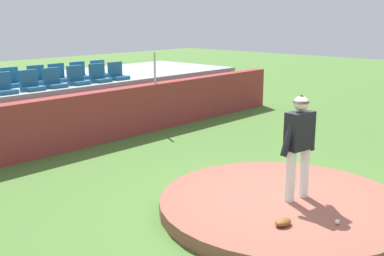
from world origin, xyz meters
The scene contains 19 objects.
ground_plane centered at (0.00, 0.00, 0.00)m, with size 60.00×60.00×0.00m, color #46702D.
pitchers_mound centered at (0.00, 0.00, 0.11)m, with size 4.22×4.22×0.23m, color brown.
pitcher centered at (0.16, -0.15, 1.27)m, with size 0.83×0.34×1.80m.
baseball centered at (-0.32, -1.14, 0.26)m, with size 0.07×0.07×0.07m, color white.
fielding_glove centered at (-0.90, -0.56, 0.28)m, with size 0.30×0.20×0.11m, color brown.
brick_barrier centered at (0.00, 6.01, 0.68)m, with size 15.92×0.40×1.36m, color maroon.
fence_post_right centered at (2.67, 6.01, 1.80)m, with size 0.06×0.06×0.89m, color silver.
bleacher_platform centered at (0.00, 8.39, 0.72)m, with size 14.11×3.87×1.45m, color #929896.
stadium_chair_1 centered at (-1.40, 6.96, 1.60)m, with size 0.48×0.44×0.50m.
stadium_chair_2 centered at (-0.68, 6.96, 1.60)m, with size 0.48×0.44×0.50m.
stadium_chair_3 centered at (-0.03, 6.97, 1.60)m, with size 0.48×0.44×0.50m.
stadium_chair_4 centered at (0.71, 6.99, 1.60)m, with size 0.48×0.44×0.50m.
stadium_chair_5 centered at (1.41, 6.97, 1.60)m, with size 0.48×0.44×0.50m.
stadium_chair_6 centered at (2.10, 7.00, 1.60)m, with size 0.48×0.44×0.50m.
stadium_chair_9 centered at (-0.72, 7.90, 1.60)m, with size 0.48×0.44×0.50m.
stadium_chair_10 centered at (0.03, 7.86, 1.60)m, with size 0.48×0.44×0.50m.
stadium_chair_11 centered at (0.68, 7.89, 1.60)m, with size 0.48×0.44×0.50m.
stadium_chair_12 centered at (1.39, 7.89, 1.60)m, with size 0.48×0.44×0.50m.
stadium_chair_13 centered at (2.09, 7.85, 1.60)m, with size 0.48×0.44×0.50m.
Camera 1 is at (-6.57, -3.92, 3.25)m, focal length 43.95 mm.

